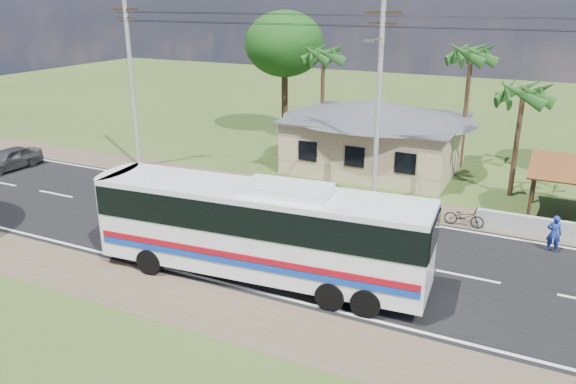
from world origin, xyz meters
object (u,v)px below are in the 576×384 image
object	(u,v)px
person	(554,234)
coach_bus	(260,224)
motorcycle	(464,217)
small_car	(9,159)

from	to	relation	value
person	coach_bus	bearing A→B (deg)	37.62
motorcycle	small_car	size ratio (longest dim) A/B	0.45
motorcycle	person	distance (m)	4.15
small_car	coach_bus	bearing A→B (deg)	-11.92
coach_bus	person	distance (m)	12.88
coach_bus	motorcycle	size ratio (longest dim) A/B	6.98
coach_bus	person	bearing A→B (deg)	32.43
person	small_car	world-z (taller)	person
coach_bus	person	xyz separation A→B (m)	(10.20, 7.72, -1.46)
motorcycle	small_car	world-z (taller)	small_car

